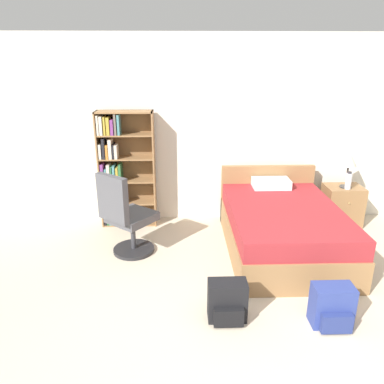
{
  "coord_description": "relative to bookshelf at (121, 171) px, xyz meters",
  "views": [
    {
      "loc": [
        -0.87,
        -2.01,
        2.27
      ],
      "look_at": [
        -0.73,
        1.98,
        0.84
      ],
      "focal_mm": 35.0,
      "sensor_mm": 36.0,
      "label": 1
    }
  ],
  "objects": [
    {
      "name": "wall_back",
      "position": [
        1.69,
        0.22,
        0.51
      ],
      "size": [
        9.0,
        0.06,
        2.6
      ],
      "color": "silver",
      "rests_on": "ground_plane"
    },
    {
      "name": "bookshelf",
      "position": [
        0.0,
        0.0,
        0.0
      ],
      "size": [
        0.77,
        0.28,
        1.62
      ],
      "color": "olive",
      "rests_on": "ground_plane"
    },
    {
      "name": "bed",
      "position": [
        2.08,
        -0.85,
        -0.48
      ],
      "size": [
        1.32,
        1.93,
        0.84
      ],
      "color": "olive",
      "rests_on": "ground_plane"
    },
    {
      "name": "office_chair",
      "position": [
        0.18,
        -0.93,
        -0.31
      ],
      "size": [
        0.71,
        0.72,
        1.05
      ],
      "color": "#232326",
      "rests_on": "ground_plane"
    },
    {
      "name": "nightstand",
      "position": [
        3.14,
        -0.12,
        -0.5
      ],
      "size": [
        0.51,
        0.42,
        0.57
      ],
      "color": "olive",
      "rests_on": "ground_plane"
    },
    {
      "name": "table_lamp",
      "position": [
        3.14,
        -0.16,
        0.16
      ],
      "size": [
        0.21,
        0.21,
        0.5
      ],
      "color": "#333333",
      "rests_on": "nightstand"
    },
    {
      "name": "water_bottle",
      "position": [
        3.14,
        -0.22,
        -0.1
      ],
      "size": [
        0.08,
        0.08,
        0.25
      ],
      "color": "silver",
      "rests_on": "nightstand"
    },
    {
      "name": "backpack_blue",
      "position": [
        2.17,
        -2.29,
        -0.6
      ],
      "size": [
        0.36,
        0.27,
        0.39
      ],
      "color": "navy",
      "rests_on": "ground_plane"
    },
    {
      "name": "backpack_black",
      "position": [
        1.25,
        -2.18,
        -0.61
      ],
      "size": [
        0.35,
        0.26,
        0.38
      ],
      "color": "black",
      "rests_on": "ground_plane"
    }
  ]
}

